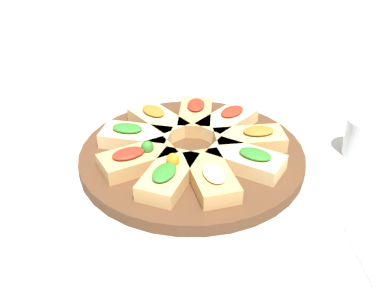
% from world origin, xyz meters
% --- Properties ---
extents(ground_plane, '(3.00, 3.00, 0.00)m').
position_xyz_m(ground_plane, '(0.00, 0.00, 0.00)').
color(ground_plane, beige).
extents(serving_board, '(0.44, 0.44, 0.02)m').
position_xyz_m(serving_board, '(0.00, 0.00, 0.01)').
color(serving_board, '#51331E').
rests_on(serving_board, ground_plane).
extents(focaccia_slice_0, '(0.15, 0.14, 0.04)m').
position_xyz_m(focaccia_slice_0, '(-0.08, -0.08, 0.04)').
color(focaccia_slice_0, '#E5C689').
rests_on(focaccia_slice_0, serving_board).
extents(focaccia_slice_1, '(0.09, 0.15, 0.04)m').
position_xyz_m(focaccia_slice_1, '(-0.02, -0.11, 0.04)').
color(focaccia_slice_1, tan).
rests_on(focaccia_slice_1, serving_board).
extents(focaccia_slice_2, '(0.13, 0.15, 0.04)m').
position_xyz_m(focaccia_slice_2, '(0.06, -0.10, 0.04)').
color(focaccia_slice_2, '#E5C689').
rests_on(focaccia_slice_2, serving_board).
extents(focaccia_slice_3, '(0.15, 0.11, 0.04)m').
position_xyz_m(focaccia_slice_3, '(0.11, -0.04, 0.04)').
color(focaccia_slice_3, tan).
rests_on(focaccia_slice_3, serving_board).
extents(focaccia_slice_4, '(0.15, 0.11, 0.04)m').
position_xyz_m(focaccia_slice_4, '(0.11, 0.04, 0.04)').
color(focaccia_slice_4, '#DBB775').
rests_on(focaccia_slice_4, serving_board).
extents(focaccia_slice_5, '(0.13, 0.15, 0.04)m').
position_xyz_m(focaccia_slice_5, '(0.06, 0.10, 0.04)').
color(focaccia_slice_5, '#E5C689').
rests_on(focaccia_slice_5, serving_board).
extents(focaccia_slice_6, '(0.09, 0.15, 0.05)m').
position_xyz_m(focaccia_slice_6, '(-0.02, 0.11, 0.04)').
color(focaccia_slice_6, tan).
rests_on(focaccia_slice_6, serving_board).
extents(focaccia_slice_7, '(0.15, 0.14, 0.05)m').
position_xyz_m(focaccia_slice_7, '(-0.09, 0.07, 0.04)').
color(focaccia_slice_7, tan).
rests_on(focaccia_slice_7, serving_board).
extents(focaccia_slice_8, '(0.14, 0.07, 0.04)m').
position_xyz_m(focaccia_slice_8, '(-0.12, 0.00, 0.04)').
color(focaccia_slice_8, tan).
rests_on(focaccia_slice_8, serving_board).
extents(plate_right, '(0.24, 0.24, 0.02)m').
position_xyz_m(plate_right, '(0.23, 0.34, 0.01)').
color(plate_right, white).
rests_on(plate_right, ground_plane).
extents(water_glass, '(0.08, 0.08, 0.08)m').
position_xyz_m(water_glass, '(-0.08, -0.33, 0.04)').
color(water_glass, silver).
rests_on(water_glass, ground_plane).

